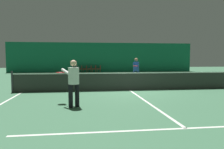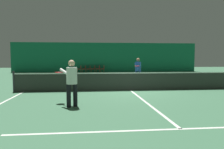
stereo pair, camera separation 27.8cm
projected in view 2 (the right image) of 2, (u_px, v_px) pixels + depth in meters
The scene contains 16 objects.
ground_plane at pixel (131, 90), 11.59m from camera, with size 60.00×60.00×0.00m, color #386647.
backdrop_curtain at pixel (107, 57), 27.26m from camera, with size 23.00×0.12×3.64m.
court_line_baseline_far at pixel (110, 74), 23.39m from camera, with size 11.00×0.10×0.00m.
court_line_service_far at pixel (116, 79), 17.94m from camera, with size 8.25×0.10×0.00m.
court_line_service_near at pixel (181, 129), 5.24m from camera, with size 8.25×0.10×0.00m.
court_line_sideline_left at pixel (23, 92), 11.02m from camera, with size 0.10×23.80×0.00m.
court_line_centre at pixel (131, 90), 11.59m from camera, with size 0.10×12.80×0.00m.
tennis_net at pixel (131, 81), 11.55m from camera, with size 12.00×0.10×1.07m.
player_near at pixel (71, 80), 7.62m from camera, with size 1.02×1.32×1.64m.
player_far at pixel (138, 69), 14.81m from camera, with size 0.73×1.42×1.73m.
courtside_chair_0 at pixel (80, 68), 26.47m from camera, with size 0.44×0.44×0.84m.
courtside_chair_1 at pixel (84, 68), 26.53m from camera, with size 0.44×0.44×0.84m.
courtside_chair_2 at pixel (89, 68), 26.58m from camera, with size 0.44×0.44×0.84m.
courtside_chair_3 at pixel (94, 68), 26.64m from camera, with size 0.44×0.44×0.84m.
courtside_chair_4 at pixel (98, 68), 26.70m from camera, with size 0.44×0.44×0.84m.
courtside_chair_5 at pixel (103, 68), 26.76m from camera, with size 0.44×0.44×0.84m.
Camera 2 is at (-2.18, -11.33, 1.70)m, focal length 35.00 mm.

